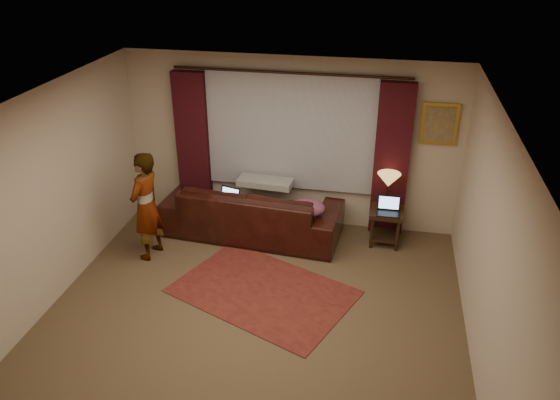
% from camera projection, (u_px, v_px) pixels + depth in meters
% --- Properties ---
extents(floor, '(5.00, 5.00, 0.01)m').
position_uv_depth(floor, '(252.00, 318.00, 6.56)').
color(floor, brown).
rests_on(floor, ground).
extents(ceiling, '(5.00, 5.00, 0.02)m').
position_uv_depth(ceiling, '(246.00, 109.00, 5.38)').
color(ceiling, silver).
rests_on(ceiling, ground).
extents(wall_back, '(5.00, 0.02, 2.60)m').
position_uv_depth(wall_back, '(291.00, 143.00, 8.15)').
color(wall_back, '#C2AF95').
rests_on(wall_back, ground).
extents(wall_front, '(5.00, 0.02, 2.60)m').
position_uv_depth(wall_front, '(161.00, 397.00, 3.79)').
color(wall_front, '#C2AF95').
rests_on(wall_front, ground).
extents(wall_left, '(0.02, 5.00, 2.60)m').
position_uv_depth(wall_left, '(43.00, 203.00, 6.41)').
color(wall_left, '#C2AF95').
rests_on(wall_left, ground).
extents(wall_right, '(0.02, 5.00, 2.60)m').
position_uv_depth(wall_right, '(488.00, 247.00, 5.53)').
color(wall_right, '#C2AF95').
rests_on(wall_right, ground).
extents(sheer_curtain, '(2.50, 0.05, 1.80)m').
position_uv_depth(sheer_curtain, '(290.00, 132.00, 8.01)').
color(sheer_curtain, '#9E9EA6').
rests_on(sheer_curtain, wall_back).
extents(drape_left, '(0.50, 0.14, 2.30)m').
position_uv_depth(drape_left, '(193.00, 146.00, 8.38)').
color(drape_left, '#350C11').
rests_on(drape_left, floor).
extents(drape_right, '(0.50, 0.14, 2.30)m').
position_uv_depth(drape_right, '(391.00, 161.00, 7.85)').
color(drape_right, '#350C11').
rests_on(drape_right, floor).
extents(curtain_rod, '(0.04, 0.04, 3.40)m').
position_uv_depth(curtain_rod, '(290.00, 73.00, 7.57)').
color(curtain_rod, black).
rests_on(curtain_rod, wall_back).
extents(picture_frame, '(0.50, 0.04, 0.60)m').
position_uv_depth(picture_frame, '(439.00, 124.00, 7.55)').
color(picture_frame, '#B6902B').
rests_on(picture_frame, wall_back).
extents(sofa, '(2.70, 1.33, 1.06)m').
position_uv_depth(sofa, '(252.00, 202.00, 8.11)').
color(sofa, black).
rests_on(sofa, floor).
extents(throw_blanket, '(0.84, 0.38, 0.10)m').
position_uv_depth(throw_blanket, '(265.00, 165.00, 8.02)').
color(throw_blanket, gray).
rests_on(throw_blanket, sofa).
extents(clothing_pile, '(0.62, 0.56, 0.22)m').
position_uv_depth(clothing_pile, '(307.00, 208.00, 7.71)').
color(clothing_pile, '#763D52').
rests_on(clothing_pile, sofa).
extents(laptop_sofa, '(0.38, 0.40, 0.22)m').
position_uv_depth(laptop_sofa, '(227.00, 198.00, 8.00)').
color(laptop_sofa, black).
rests_on(laptop_sofa, sofa).
extents(area_rug, '(2.58, 2.19, 0.01)m').
position_uv_depth(area_rug, '(263.00, 291.00, 7.02)').
color(area_rug, maroon).
rests_on(area_rug, floor).
extents(end_table, '(0.49, 0.49, 0.55)m').
position_uv_depth(end_table, '(385.00, 227.00, 7.97)').
color(end_table, black).
rests_on(end_table, floor).
extents(tiffany_lamp, '(0.41, 0.41, 0.53)m').
position_uv_depth(tiffany_lamp, '(388.00, 191.00, 7.82)').
color(tiffany_lamp, olive).
rests_on(tiffany_lamp, end_table).
extents(laptop_table, '(0.32, 0.35, 0.23)m').
position_uv_depth(laptop_table, '(389.00, 207.00, 7.69)').
color(laptop_table, black).
rests_on(laptop_table, end_table).
extents(person, '(0.53, 0.53, 1.56)m').
position_uv_depth(person, '(146.00, 206.00, 7.45)').
color(person, gray).
rests_on(person, floor).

